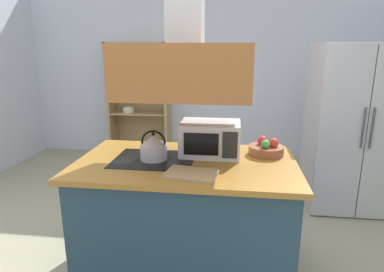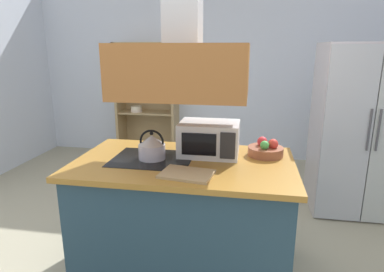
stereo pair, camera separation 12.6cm
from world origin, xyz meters
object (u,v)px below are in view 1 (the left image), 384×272
at_px(kettle, 154,147).
at_px(cutting_board, 191,174).
at_px(refrigerator, 353,128).
at_px(dish_cabinet, 140,107).
at_px(microwave, 210,138).
at_px(fruit_bowl, 266,149).

relative_size(kettle, cutting_board, 0.67).
distance_m(refrigerator, kettle, 2.30).
bearing_deg(cutting_board, dish_cabinet, 111.93).
distance_m(refrigerator, cutting_board, 2.24).
height_order(dish_cabinet, microwave, dish_cabinet).
xyz_separation_m(cutting_board, microwave, (0.09, 0.47, 0.12)).
bearing_deg(cutting_board, fruit_bowl, 44.25).
distance_m(microwave, fruit_bowl, 0.45).
distance_m(refrigerator, dish_cabinet, 3.10).
bearing_deg(refrigerator, kettle, -144.33).
bearing_deg(microwave, cutting_board, -100.85).
bearing_deg(microwave, refrigerator, 38.46).
bearing_deg(dish_cabinet, kettle, -71.91).
height_order(kettle, cutting_board, kettle).
bearing_deg(microwave, kettle, -155.88).
relative_size(refrigerator, fruit_bowl, 6.47).
relative_size(microwave, fruit_bowl, 1.68).
bearing_deg(fruit_bowl, dish_cabinet, 124.82).
distance_m(kettle, microwave, 0.45).
height_order(dish_cabinet, kettle, dish_cabinet).
xyz_separation_m(dish_cabinet, microwave, (1.31, -2.56, 0.23)).
distance_m(kettle, fruit_bowl, 0.88).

